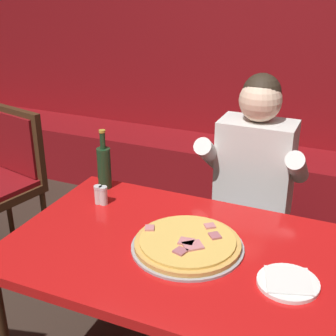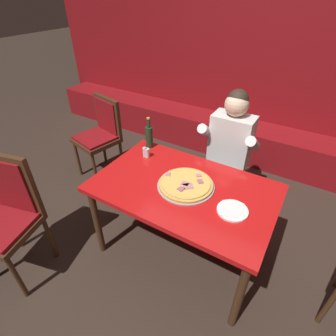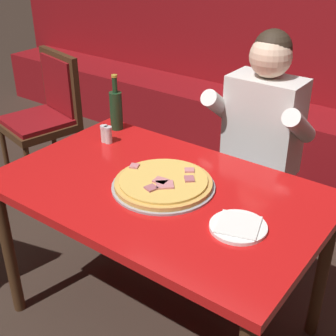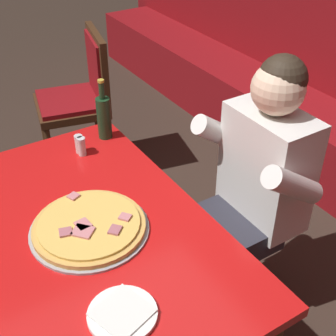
# 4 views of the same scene
# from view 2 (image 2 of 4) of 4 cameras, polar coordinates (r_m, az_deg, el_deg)

# --- Properties ---
(ground_plane) EXTENTS (24.00, 24.00, 0.00)m
(ground_plane) POSITION_cam_2_polar(r_m,az_deg,el_deg) (2.53, 2.83, -17.31)
(ground_plane) COLOR #33261E
(booth_wall_panel) EXTENTS (6.80, 0.16, 1.90)m
(booth_wall_panel) POSITION_cam_2_polar(r_m,az_deg,el_deg) (3.77, 20.26, 17.08)
(booth_wall_panel) COLOR maroon
(booth_wall_panel) RESTS_ON ground_plane
(booth_bench) EXTENTS (6.46, 0.48, 0.46)m
(booth_bench) POSITION_cam_2_polar(r_m,az_deg,el_deg) (3.75, 16.83, 5.53)
(booth_bench) COLOR maroon
(booth_bench) RESTS_ON ground_plane
(main_dining_table) EXTENTS (1.36, 0.85, 0.76)m
(main_dining_table) POSITION_cam_2_polar(r_m,az_deg,el_deg) (2.03, 3.38, -5.76)
(main_dining_table) COLOR #422816
(main_dining_table) RESTS_ON ground_plane
(pizza) EXTENTS (0.43, 0.43, 0.05)m
(pizza) POSITION_cam_2_polar(r_m,az_deg,el_deg) (1.97, 3.92, -3.57)
(pizza) COLOR #9E9EA3
(pizza) RESTS_ON main_dining_table
(plate_white_paper) EXTENTS (0.21, 0.21, 0.02)m
(plate_white_paper) POSITION_cam_2_polar(r_m,az_deg,el_deg) (1.83, 13.87, -8.95)
(plate_white_paper) COLOR white
(plate_white_paper) RESTS_ON main_dining_table
(beer_bottle) EXTENTS (0.07, 0.07, 0.29)m
(beer_bottle) POSITION_cam_2_polar(r_m,az_deg,el_deg) (2.40, -4.14, 6.91)
(beer_bottle) COLOR #19381E
(beer_bottle) RESTS_ON main_dining_table
(shaker_red_pepper_flakes) EXTENTS (0.04, 0.04, 0.09)m
(shaker_red_pepper_flakes) POSITION_cam_2_polar(r_m,az_deg,el_deg) (2.29, -4.52, 3.20)
(shaker_red_pepper_flakes) COLOR silver
(shaker_red_pepper_flakes) RESTS_ON main_dining_table
(shaker_black_pepper) EXTENTS (0.04, 0.04, 0.09)m
(shaker_black_pepper) POSITION_cam_2_polar(r_m,az_deg,el_deg) (2.30, -5.06, 3.36)
(shaker_black_pepper) COLOR silver
(shaker_black_pepper) RESTS_ON main_dining_table
(diner_seated_blue_shirt) EXTENTS (0.53, 0.53, 1.27)m
(diner_seated_blue_shirt) POSITION_cam_2_polar(r_m,az_deg,el_deg) (2.53, 12.63, 3.42)
(diner_seated_blue_shirt) COLOR black
(diner_seated_blue_shirt) RESTS_ON ground_plane
(dining_chair_far_right) EXTENTS (0.53, 0.53, 1.04)m
(dining_chair_far_right) POSITION_cam_2_polar(r_m,az_deg,el_deg) (2.34, -31.63, -7.98)
(dining_chair_far_right) COLOR #422816
(dining_chair_far_right) RESTS_ON ground_plane
(dining_chair_side_aisle) EXTENTS (0.53, 0.53, 0.96)m
(dining_chair_side_aisle) POSITION_cam_2_polar(r_m,az_deg,el_deg) (3.19, -14.41, 7.64)
(dining_chair_side_aisle) COLOR #422816
(dining_chair_side_aisle) RESTS_ON ground_plane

